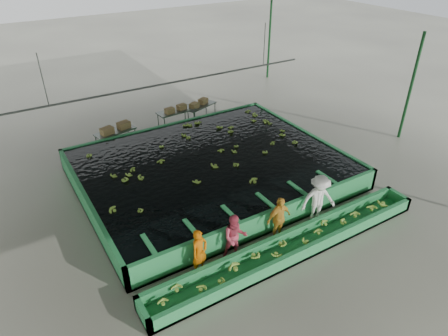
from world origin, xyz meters
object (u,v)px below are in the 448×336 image
worker_a (200,252)px  packing_table_mid (177,119)px  sorting_trough (293,247)px  box_stack_right (199,106)px  worker_c (279,219)px  packing_table_left (116,139)px  worker_d (318,199)px  box_stack_mid (176,111)px  box_stack_left (116,131)px  flotation_tank (211,169)px  packing_table_right (200,113)px  worker_b (235,237)px

worker_a → packing_table_mid: 10.27m
sorting_trough → worker_a: bearing=164.3°
sorting_trough → box_stack_right: 10.68m
worker_c → packing_table_left: 9.25m
worker_d → packing_table_mid: size_ratio=0.95×
packing_table_mid → box_stack_mid: bearing=-124.3°
worker_d → box_stack_left: 9.77m
worker_c → box_stack_right: size_ratio=1.28×
packing_table_left → box_stack_left: (0.03, -0.04, 0.42)m
box_stack_left → flotation_tank: bearing=-62.8°
box_stack_left → box_stack_mid: 3.33m
packing_table_mid → packing_table_right: (1.43, 0.11, -0.03)m
packing_table_mid → box_stack_left: size_ratio=1.38×
worker_a → box_stack_mid: size_ratio=1.28×
flotation_tank → worker_a: 5.16m
box_stack_left → box_stack_mid: bearing=9.9°
worker_c → worker_d: worker_d is taller
packing_table_right → box_stack_mid: 1.56m
worker_a → worker_b: 1.21m
packing_table_left → box_stack_mid: size_ratio=1.57×
flotation_tank → box_stack_right: 5.80m
worker_a → worker_c: size_ratio=0.95×
sorting_trough → box_stack_mid: 10.32m
packing_table_mid → packing_table_left: bearing=-169.8°
flotation_tank → worker_d: 4.65m
worker_d → worker_c: bearing=-159.9°
flotation_tank → packing_table_mid: bearing=79.4°
flotation_tank → worker_c: bearing=-89.5°
worker_c → box_stack_mid: worker_c is taller
packing_table_right → worker_b: bearing=-112.7°
worker_d → box_stack_mid: size_ratio=1.56×
packing_table_mid → box_stack_right: 1.39m
worker_d → box_stack_right: worker_d is taller
worker_b → packing_table_right: bearing=89.3°
flotation_tank → packing_table_right: (2.40, 5.34, -0.03)m
packing_table_left → box_stack_mid: 3.38m
worker_b → worker_a: bearing=-158.0°
worker_b → worker_d: size_ratio=0.84×
flotation_tank → worker_b: 4.61m
worker_a → packing_table_right: 10.97m
worker_d → box_stack_right: bearing=106.5°
flotation_tank → packing_table_left: bearing=117.2°
flotation_tank → sorting_trough: flotation_tank is taller
worker_c → packing_table_left: bearing=102.8°
worker_d → box_stack_mid: bearing=114.8°
packing_table_left → packing_table_mid: 3.41m
flotation_tank → packing_table_mid: 5.32m
sorting_trough → worker_d: 2.01m
worker_b → worker_c: 1.66m
worker_b → worker_d: bearing=22.0°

